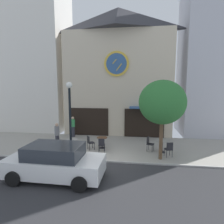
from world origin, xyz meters
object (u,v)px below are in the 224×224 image
object	(u,v)px
cafe_chair_mid_row	(149,143)
cafe_chair_by_entrance	(169,148)
street_tree	(162,102)
pedestrian_grey	(57,135)
cafe_table_center	(72,142)
pedestrian_green	(73,126)
cafe_chair_outer	(90,142)
cafe_table_near_door	(162,144)
parked_car_white	(55,162)
street_lamp	(70,119)
cafe_table_rightmost	(102,141)
cafe_chair_facing_wall	(59,144)
cafe_chair_left_end	(102,144)

from	to	relation	value
cafe_chair_mid_row	cafe_chair_by_entrance	distance (m)	1.43
street_tree	pedestrian_grey	size ratio (longest dim) A/B	2.66
cafe_table_center	pedestrian_green	size ratio (longest dim) A/B	0.45
cafe_chair_by_entrance	cafe_chair_outer	bearing A→B (deg)	171.99
cafe_table_near_door	parked_car_white	size ratio (longest dim) A/B	0.18
cafe_chair_outer	parked_car_white	size ratio (longest dim) A/B	0.21
street_tree	parked_car_white	xyz separation A→B (m)	(-4.94, -2.92, -2.46)
street_lamp	street_tree	bearing A→B (deg)	0.64
cafe_chair_outer	pedestrian_green	xyz separation A→B (m)	(-2.11, 2.85, 0.33)
cafe_table_rightmost	cafe_table_near_door	xyz separation A→B (m)	(3.87, -0.31, 0.04)
street_lamp	cafe_chair_facing_wall	size ratio (longest dim) A/B	4.83
pedestrian_grey	parked_car_white	bearing A→B (deg)	-67.46
street_tree	cafe_chair_facing_wall	bearing A→B (deg)	176.66
street_lamp	cafe_table_near_door	xyz separation A→B (m)	(5.48, 1.18, -1.65)
street_tree	cafe_table_rightmost	xyz separation A→B (m)	(-3.63, 1.43, -2.70)
street_tree	cafe_table_near_door	xyz separation A→B (m)	(0.24, 1.12, -2.66)
cafe_chair_mid_row	cafe_chair_facing_wall	size ratio (longest dim) A/B	1.00
cafe_table_center	cafe_chair_outer	bearing A→B (deg)	15.94
street_lamp	cafe_chair_by_entrance	distance (m)	6.01
cafe_chair_left_end	pedestrian_grey	distance (m)	3.18
cafe_chair_outer	cafe_chair_left_end	distance (m)	0.95
street_tree	parked_car_white	bearing A→B (deg)	-149.40
cafe_chair_mid_row	cafe_chair_left_end	xyz separation A→B (m)	(-2.96, -0.65, 0.00)
cafe_table_rightmost	cafe_chair_left_end	distance (m)	0.81
cafe_table_near_door	pedestrian_green	xyz separation A→B (m)	(-6.72, 2.76, 0.31)
street_lamp	cafe_chair_mid_row	world-z (taller)	street_lamp
street_tree	cafe_table_near_door	world-z (taller)	street_tree
cafe_chair_mid_row	cafe_table_near_door	bearing A→B (deg)	-11.62
cafe_table_near_door	cafe_chair_facing_wall	xyz separation A→B (m)	(-6.41, -0.76, -0.03)
pedestrian_green	pedestrian_grey	bearing A→B (deg)	-93.15
cafe_table_rightmost	cafe_chair_facing_wall	size ratio (longest dim) A/B	0.81
street_tree	pedestrian_green	xyz separation A→B (m)	(-6.48, 3.88, -2.36)
street_lamp	cafe_chair_mid_row	distance (m)	5.16
cafe_table_near_door	cafe_chair_mid_row	size ratio (longest dim) A/B	0.86
cafe_chair_facing_wall	parked_car_white	world-z (taller)	parked_car_white
cafe_chair_outer	street_lamp	bearing A→B (deg)	-128.82
cafe_table_center	pedestrian_grey	distance (m)	1.28
cafe_table_near_door	pedestrian_grey	xyz separation A→B (m)	(-6.87, 0.03, 0.31)
cafe_table_center	cafe_chair_by_entrance	distance (m)	6.00
cafe_chair_facing_wall	cafe_chair_left_end	distance (m)	2.68
cafe_table_rightmost	cafe_chair_outer	size ratio (longest dim) A/B	0.81
pedestrian_grey	cafe_chair_mid_row	bearing A→B (deg)	1.25
parked_car_white	cafe_table_rightmost	bearing A→B (deg)	73.19
cafe_chair_by_entrance	cafe_chair_left_end	bearing A→B (deg)	175.89
pedestrian_grey	pedestrian_green	world-z (taller)	same
street_lamp	parked_car_white	world-z (taller)	street_lamp
cafe_table_center	pedestrian_green	bearing A→B (deg)	107.65
cafe_chair_left_end	pedestrian_grey	world-z (taller)	pedestrian_grey
cafe_chair_left_end	cafe_chair_mid_row	bearing A→B (deg)	12.47
cafe_chair_by_entrance	pedestrian_green	bearing A→B (deg)	153.17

